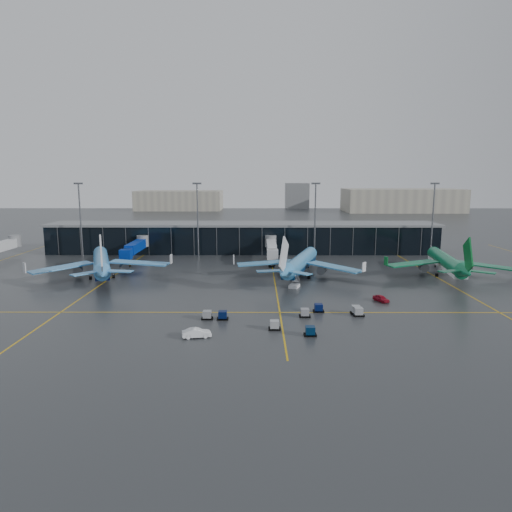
{
  "coord_description": "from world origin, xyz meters",
  "views": [
    {
      "loc": [
        5.47,
        -104.96,
        27.38
      ],
      "look_at": [
        5.0,
        18.0,
        6.0
      ],
      "focal_mm": 32.0,
      "sensor_mm": 36.0,
      "label": 1
    }
  ],
  "objects_px": {
    "airliner_arkefly": "(101,253)",
    "airliner_aer_lingus": "(447,254)",
    "mobile_airstair": "(294,285)",
    "service_van_red": "(381,298)",
    "service_van_white": "(197,333)",
    "baggage_carts": "(295,316)",
    "airliner_klm_near": "(300,254)"
  },
  "relations": [
    {
      "from": "mobile_airstair",
      "to": "service_van_white",
      "type": "relative_size",
      "value": 0.76
    },
    {
      "from": "airliner_aer_lingus",
      "to": "mobile_airstair",
      "type": "distance_m",
      "value": 46.28
    },
    {
      "from": "mobile_airstair",
      "to": "service_van_white",
      "type": "xyz_separation_m",
      "value": [
        -19.7,
        -36.17,
        0.05
      ]
    },
    {
      "from": "service_van_white",
      "to": "mobile_airstair",
      "type": "bearing_deg",
      "value": -40.34
    },
    {
      "from": "service_van_white",
      "to": "airliner_arkefly",
      "type": "bearing_deg",
      "value": 22.46
    },
    {
      "from": "mobile_airstair",
      "to": "service_van_red",
      "type": "bearing_deg",
      "value": -14.59
    },
    {
      "from": "airliner_aer_lingus",
      "to": "service_van_red",
      "type": "height_order",
      "value": "airliner_aer_lingus"
    },
    {
      "from": "service_van_red",
      "to": "service_van_white",
      "type": "xyz_separation_m",
      "value": [
        -38.0,
        -23.14,
        0.1
      ]
    },
    {
      "from": "mobile_airstair",
      "to": "airliner_arkefly",
      "type": "bearing_deg",
      "value": -171.78
    },
    {
      "from": "airliner_klm_near",
      "to": "service_van_white",
      "type": "bearing_deg",
      "value": -97.35
    },
    {
      "from": "airliner_klm_near",
      "to": "service_van_white",
      "type": "distance_m",
      "value": 54.08
    },
    {
      "from": "airliner_klm_near",
      "to": "service_van_white",
      "type": "xyz_separation_m",
      "value": [
        -22.32,
        -48.94,
        -5.64
      ]
    },
    {
      "from": "airliner_klm_near",
      "to": "service_van_red",
      "type": "height_order",
      "value": "airliner_klm_near"
    },
    {
      "from": "airliner_aer_lingus",
      "to": "mobile_airstair",
      "type": "height_order",
      "value": "airliner_aer_lingus"
    },
    {
      "from": "baggage_carts",
      "to": "service_van_white",
      "type": "distance_m",
      "value": 20.27
    },
    {
      "from": "airliner_aer_lingus",
      "to": "service_van_white",
      "type": "distance_m",
      "value": 81.19
    },
    {
      "from": "baggage_carts",
      "to": "mobile_airstair",
      "type": "bearing_deg",
      "value": 85.69
    },
    {
      "from": "airliner_arkefly",
      "to": "airliner_klm_near",
      "type": "bearing_deg",
      "value": -18.51
    },
    {
      "from": "airliner_arkefly",
      "to": "service_van_red",
      "type": "distance_m",
      "value": 75.0
    },
    {
      "from": "airliner_arkefly",
      "to": "service_van_white",
      "type": "relative_size",
      "value": 8.73
    },
    {
      "from": "airliner_aer_lingus",
      "to": "airliner_arkefly",
      "type": "bearing_deg",
      "value": -170.43
    },
    {
      "from": "mobile_airstair",
      "to": "airliner_aer_lingus",
      "type": "bearing_deg",
      "value": 38.96
    },
    {
      "from": "airliner_klm_near",
      "to": "baggage_carts",
      "type": "xyz_separation_m",
      "value": [
        -4.6,
        -39.08,
        -5.7
      ]
    },
    {
      "from": "airliner_arkefly",
      "to": "airliner_aer_lingus",
      "type": "height_order",
      "value": "airliner_arkefly"
    },
    {
      "from": "mobile_airstair",
      "to": "service_van_white",
      "type": "bearing_deg",
      "value": -97.74
    },
    {
      "from": "baggage_carts",
      "to": "airliner_klm_near",
      "type": "bearing_deg",
      "value": 83.28
    },
    {
      "from": "mobile_airstair",
      "to": "service_van_white",
      "type": "distance_m",
      "value": 41.18
    },
    {
      "from": "airliner_klm_near",
      "to": "mobile_airstair",
      "type": "bearing_deg",
      "value": -84.42
    },
    {
      "from": "service_van_red",
      "to": "service_van_white",
      "type": "height_order",
      "value": "service_van_white"
    },
    {
      "from": "baggage_carts",
      "to": "service_van_red",
      "type": "relative_size",
      "value": 7.59
    },
    {
      "from": "airliner_arkefly",
      "to": "service_van_red",
      "type": "xyz_separation_m",
      "value": [
        70.56,
        -24.72,
        -5.98
      ]
    },
    {
      "from": "baggage_carts",
      "to": "service_van_red",
      "type": "distance_m",
      "value": 24.25
    }
  ]
}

